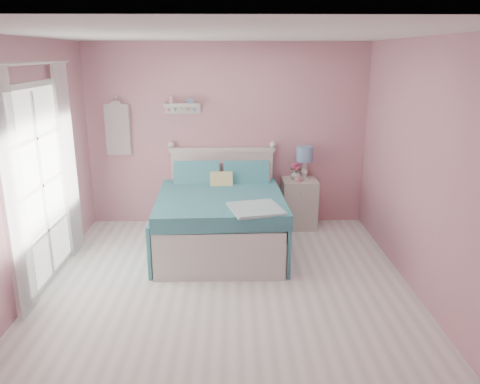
{
  "coord_description": "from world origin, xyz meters",
  "views": [
    {
      "loc": [
        0.08,
        -4.43,
        2.43
      ],
      "look_at": [
        0.17,
        1.2,
        0.76
      ],
      "focal_mm": 35.0,
      "sensor_mm": 36.0,
      "label": 1
    }
  ],
  "objects_px": {
    "bed": "(221,218)",
    "teacup": "(298,179)",
    "nightstand": "(299,203)",
    "table_lamp": "(305,156)",
    "vase": "(296,174)"
  },
  "relations": [
    {
      "from": "nightstand",
      "to": "teacup",
      "type": "bearing_deg",
      "value": -108.62
    },
    {
      "from": "nightstand",
      "to": "table_lamp",
      "type": "xyz_separation_m",
      "value": [
        0.06,
        0.05,
        0.68
      ]
    },
    {
      "from": "bed",
      "to": "teacup",
      "type": "distance_m",
      "value": 1.28
    },
    {
      "from": "vase",
      "to": "teacup",
      "type": "relative_size",
      "value": 1.44
    },
    {
      "from": "nightstand",
      "to": "teacup",
      "type": "distance_m",
      "value": 0.42
    },
    {
      "from": "nightstand",
      "to": "teacup",
      "type": "relative_size",
      "value": 6.45
    },
    {
      "from": "nightstand",
      "to": "vase",
      "type": "relative_size",
      "value": 4.47
    },
    {
      "from": "nightstand",
      "to": "table_lamp",
      "type": "height_order",
      "value": "table_lamp"
    },
    {
      "from": "nightstand",
      "to": "bed",
      "type": "bearing_deg",
      "value": -146.87
    },
    {
      "from": "bed",
      "to": "nightstand",
      "type": "xyz_separation_m",
      "value": [
        1.11,
        0.72,
        -0.04
      ]
    },
    {
      "from": "nightstand",
      "to": "table_lamp",
      "type": "relative_size",
      "value": 1.51
    },
    {
      "from": "bed",
      "to": "vase",
      "type": "height_order",
      "value": "bed"
    },
    {
      "from": "bed",
      "to": "teacup",
      "type": "relative_size",
      "value": 18.08
    },
    {
      "from": "teacup",
      "to": "nightstand",
      "type": "bearing_deg",
      "value": 71.38
    },
    {
      "from": "nightstand",
      "to": "table_lamp",
      "type": "bearing_deg",
      "value": 37.94
    }
  ]
}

